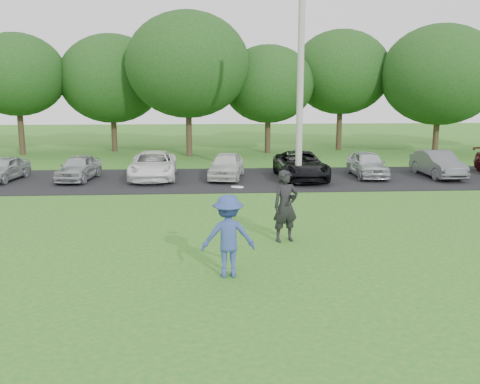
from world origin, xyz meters
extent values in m
plane|color=#297020|center=(0.00, 0.00, 0.00)|extent=(100.00, 100.00, 0.00)
cube|color=black|center=(0.00, 13.00, 0.01)|extent=(32.00, 6.50, 0.03)
cylinder|color=#A5A49F|center=(3.06, 11.61, 4.66)|extent=(0.28, 0.28, 9.32)
imported|color=#32478F|center=(-0.46, 0.29, 0.94)|extent=(1.23, 0.73, 1.87)
cylinder|color=white|center=(-0.26, 0.30, 2.05)|extent=(0.27, 0.27, 0.07)
imported|color=black|center=(1.22, 2.96, 1.00)|extent=(0.83, 0.66, 1.99)
cube|color=black|center=(1.40, 2.78, 1.29)|extent=(0.16, 0.13, 0.10)
imported|color=#A8AAAF|center=(-10.11, 13.30, 0.57)|extent=(1.74, 3.33, 1.08)
imported|color=#A5A8AC|center=(-6.75, 13.15, 0.60)|extent=(1.70, 3.47, 1.14)
imported|color=white|center=(-3.41, 13.34, 0.65)|extent=(2.20, 4.52, 1.24)
imported|color=silver|center=(-0.03, 13.18, 0.63)|extent=(1.99, 3.71, 1.20)
imported|color=black|center=(3.39, 12.89, 0.66)|extent=(2.15, 4.54, 1.25)
imported|color=silver|center=(6.63, 13.28, 0.63)|extent=(1.50, 3.53, 1.19)
imported|color=#56595E|center=(9.93, 13.02, 0.64)|extent=(1.41, 3.73, 1.22)
cylinder|color=#38281C|center=(-12.50, 23.00, 1.35)|extent=(0.36, 0.36, 2.70)
ellipsoid|color=#214C19|center=(-12.50, 23.00, 4.93)|extent=(5.94, 5.94, 5.05)
cylinder|color=#38281C|center=(-7.00, 24.40, 1.10)|extent=(0.36, 0.36, 2.20)
ellipsoid|color=#214C19|center=(-7.00, 24.40, 4.71)|extent=(6.68, 6.68, 5.68)
cylinder|color=#38281C|center=(-2.00, 21.60, 1.35)|extent=(0.36, 0.36, 2.70)
ellipsoid|color=#214C19|center=(-2.00, 21.60, 5.48)|extent=(7.42, 7.42, 6.31)
cylinder|color=#38281C|center=(3.00, 23.00, 1.10)|extent=(0.36, 0.36, 2.20)
ellipsoid|color=#214C19|center=(3.00, 23.00, 4.36)|extent=(5.76, 5.76, 4.90)
cylinder|color=#38281C|center=(8.00, 24.40, 1.35)|extent=(0.36, 0.36, 2.70)
ellipsoid|color=#214C19|center=(8.00, 24.40, 5.14)|extent=(6.50, 6.50, 5.53)
cylinder|color=#38281C|center=(13.50, 21.60, 1.10)|extent=(0.36, 0.36, 2.20)
ellipsoid|color=#214C19|center=(13.50, 21.60, 4.92)|extent=(7.24, 7.24, 6.15)
camera|label=1|loc=(-0.92, -11.25, 4.23)|focal=40.00mm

